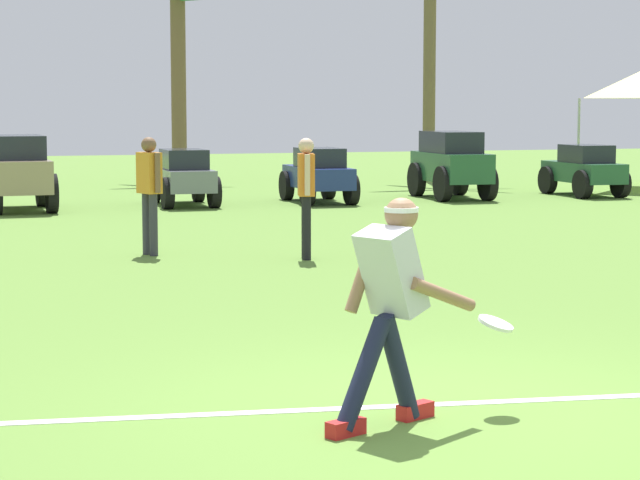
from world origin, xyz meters
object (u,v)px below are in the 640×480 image
object	(u,v)px
frisbee_in_flight	(496,323)
teammate_midfield	(306,186)
parked_car_slot_e	(318,174)
palm_tree_far_right	(430,10)
parked_car_slot_d	(183,177)
parked_car_slot_c	(19,171)
parked_car_slot_f	(451,163)
palm_tree_right_of_centre	(179,62)
frisbee_thrower	(391,299)
teammate_near_sideline	(149,184)
parked_car_slot_g	(584,170)

from	to	relation	value
frisbee_in_flight	teammate_midfield	bearing A→B (deg)	82.39
parked_car_slot_e	palm_tree_far_right	world-z (taller)	palm_tree_far_right
parked_car_slot_d	parked_car_slot_c	bearing A→B (deg)	-176.15
frisbee_in_flight	parked_car_slot_f	xyz separation A→B (m)	(6.86, 16.80, 0.17)
palm_tree_right_of_centre	frisbee_thrower	bearing A→B (deg)	-97.69
teammate_midfield	palm_tree_far_right	world-z (taller)	palm_tree_far_right
palm_tree_far_right	teammate_midfield	bearing A→B (deg)	-117.58
parked_car_slot_e	palm_tree_right_of_centre	distance (m)	7.96
frisbee_in_flight	teammate_midfield	xyz separation A→B (m)	(1.06, 7.95, 0.36)
frisbee_thrower	teammate_near_sideline	world-z (taller)	teammate_near_sideline
parked_car_slot_e	parked_car_slot_g	world-z (taller)	same
parked_car_slot_f	palm_tree_far_right	size ratio (longest dim) A/B	0.33
frisbee_thrower	parked_car_slot_g	xyz separation A→B (m)	(10.68, 16.77, -0.24)
teammate_near_sideline	parked_car_slot_g	size ratio (longest dim) A/B	0.71
frisbee_thrower	parked_car_slot_d	size ratio (longest dim) A/B	0.65
teammate_midfield	parked_car_slot_c	xyz separation A→B (m)	(-3.05, 8.51, -0.20)
parked_car_slot_d	palm_tree_far_right	bearing A→B (deg)	37.64
teammate_midfield	palm_tree_right_of_centre	size ratio (longest dim) A/B	0.31
teammate_midfield	palm_tree_right_of_centre	bearing A→B (deg)	84.99
teammate_midfield	parked_car_slot_d	distance (m)	8.73
parked_car_slot_d	teammate_midfield	bearing A→B (deg)	-90.55
frisbee_thrower	parked_car_slot_f	distance (m)	18.61
parked_car_slot_d	parked_car_slot_e	size ratio (longest dim) A/B	1.00
frisbee_thrower	parked_car_slot_e	xyz separation A→B (m)	(4.67, 16.72, -0.24)
parked_car_slot_f	palm_tree_right_of_centre	world-z (taller)	palm_tree_right_of_centre
teammate_near_sideline	parked_car_slot_c	size ratio (longest dim) A/B	0.65
parked_car_slot_g	palm_tree_far_right	world-z (taller)	palm_tree_far_right
parked_car_slot_f	palm_tree_far_right	xyz separation A→B (m)	(1.78, 5.65, 3.59)
frisbee_in_flight	palm_tree_right_of_centre	distance (m)	24.25
frisbee_thrower	palm_tree_far_right	size ratio (longest dim) A/B	0.20
teammate_midfield	palm_tree_far_right	distance (m)	16.71
parked_car_slot_c	parked_car_slot_e	xyz separation A→B (m)	(5.86, 0.10, -0.18)
teammate_near_sideline	parked_car_slot_d	world-z (taller)	teammate_near_sideline
frisbee_in_flight	parked_car_slot_g	world-z (taller)	parked_car_slot_g
frisbee_in_flight	parked_car_slot_c	world-z (taller)	parked_car_slot_c
parked_car_slot_c	teammate_near_sideline	bearing A→B (deg)	-80.92
frisbee_thrower	teammate_midfield	bearing A→B (deg)	77.11
parked_car_slot_f	palm_tree_far_right	distance (m)	6.93
teammate_midfield	parked_car_slot_f	xyz separation A→B (m)	(5.80, 8.85, -0.20)
parked_car_slot_g	teammate_near_sideline	bearing A→B (deg)	-144.35
parked_car_slot_f	teammate_near_sideline	bearing A→B (deg)	-134.31
parked_car_slot_c	parked_car_slot_f	world-z (taller)	same
teammate_midfield	parked_car_slot_e	distance (m)	9.06
frisbee_thrower	parked_car_slot_d	world-z (taller)	frisbee_thrower
parked_car_slot_f	frisbee_in_flight	bearing A→B (deg)	-112.22
teammate_near_sideline	palm_tree_right_of_centre	bearing A→B (deg)	77.76
teammate_midfield	palm_tree_far_right	size ratio (longest dim) A/B	0.22
parked_car_slot_c	palm_tree_right_of_centre	size ratio (longest dim) A/B	0.47
teammate_midfield	parked_car_slot_f	world-z (taller)	teammate_midfield
palm_tree_far_right	parked_car_slot_c	bearing A→B (deg)	-150.60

